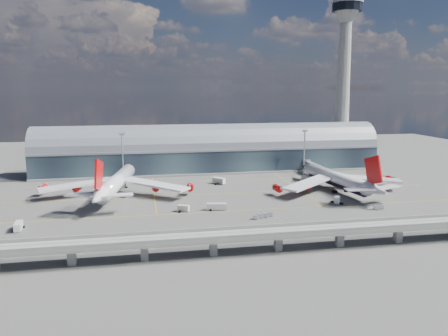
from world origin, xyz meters
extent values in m
plane|color=#474744|center=(0.00, 0.00, 0.00)|extent=(500.00, 500.00, 0.00)
cube|color=gold|center=(0.00, -10.00, 0.01)|extent=(200.00, 0.25, 0.01)
cube|color=gold|center=(0.00, 20.00, 0.01)|extent=(200.00, 0.25, 0.01)
cube|color=gold|center=(0.00, 50.00, 0.01)|extent=(200.00, 0.25, 0.01)
cube|color=gold|center=(-35.00, 30.00, 0.01)|extent=(0.25, 80.00, 0.01)
cube|color=gold|center=(35.00, 30.00, 0.01)|extent=(0.25, 80.00, 0.01)
cube|color=#202A35|center=(0.00, 78.00, 7.00)|extent=(200.00, 28.00, 14.00)
cylinder|color=gray|center=(0.00, 78.00, 14.00)|extent=(200.00, 28.00, 28.00)
cube|color=gray|center=(0.00, 64.00, 14.00)|extent=(200.00, 1.00, 1.20)
cube|color=gray|center=(0.00, 78.00, 0.60)|extent=(200.00, 30.00, 1.20)
cube|color=gray|center=(85.00, 83.00, 4.00)|extent=(18.00, 18.00, 8.00)
cone|color=gray|center=(85.00, 83.00, 45.00)|extent=(10.00, 10.00, 90.00)
cone|color=gray|center=(85.00, 83.00, 92.00)|extent=(16.00, 16.00, 8.00)
cylinder|color=black|center=(85.00, 83.00, 97.00)|extent=(18.00, 18.00, 5.00)
cylinder|color=gray|center=(85.00, 83.00, 100.00)|extent=(19.00, 19.00, 1.50)
cube|color=gray|center=(0.00, -55.00, 5.50)|extent=(220.00, 8.50, 1.20)
cube|color=gray|center=(0.00, -59.00, 6.60)|extent=(220.00, 0.40, 1.20)
cube|color=gray|center=(0.00, -51.00, 6.60)|extent=(220.00, 0.40, 1.20)
cube|color=gray|center=(0.00, -56.50, 6.15)|extent=(220.00, 0.12, 0.12)
cube|color=gray|center=(0.00, -53.50, 6.15)|extent=(220.00, 0.12, 0.12)
cube|color=gray|center=(-60.00, -55.00, 2.50)|extent=(2.20, 2.20, 5.00)
cube|color=gray|center=(-40.00, -55.00, 2.50)|extent=(2.20, 2.20, 5.00)
cube|color=gray|center=(-20.00, -55.00, 2.50)|extent=(2.20, 2.20, 5.00)
cube|color=gray|center=(0.00, -55.00, 2.50)|extent=(2.20, 2.20, 5.00)
cube|color=gray|center=(20.00, -55.00, 2.50)|extent=(2.20, 2.20, 5.00)
cube|color=gray|center=(40.00, -55.00, 2.50)|extent=(2.20, 2.20, 5.00)
cylinder|color=gray|center=(-50.00, 55.00, 12.50)|extent=(0.70, 0.70, 25.00)
cube|color=gray|center=(-50.00, 55.00, 25.20)|extent=(3.00, 0.40, 1.00)
cylinder|color=gray|center=(50.00, 55.00, 12.50)|extent=(0.70, 0.70, 25.00)
cube|color=gray|center=(50.00, 55.00, 25.20)|extent=(3.00, 0.40, 1.00)
cylinder|color=white|center=(-51.80, 25.23, 6.46)|extent=(15.56, 55.61, 6.67)
cone|color=white|center=(-46.80, 55.58, 6.46)|extent=(7.93, 9.31, 6.67)
cone|color=white|center=(-57.14, -7.17, 7.29)|extent=(8.61, 13.42, 6.67)
cube|color=#C10809|center=(-56.63, -4.09, 15.53)|extent=(2.74, 12.41, 13.80)
cube|color=white|center=(-69.35, 26.01, 5.63)|extent=(34.50, 18.64, 2.69)
cube|color=white|center=(-34.93, 20.34, 5.63)|extent=(31.76, 27.01, 2.69)
cylinder|color=#C10809|center=(-69.65, 28.17, 3.75)|extent=(4.14, 5.68, 3.33)
cylinder|color=#C10809|center=(-84.95, 30.69, 3.75)|extent=(4.14, 5.68, 3.33)
cylinder|color=#C10809|center=(-33.95, 22.29, 3.75)|extent=(4.14, 5.68, 3.33)
cylinder|color=#C10809|center=(-18.65, 19.77, 3.75)|extent=(4.14, 5.68, 3.33)
cylinder|color=gray|center=(-48.63, 44.46, 1.56)|extent=(0.52, 0.52, 3.13)
cylinder|color=gray|center=(-55.77, 21.66, 1.56)|extent=(0.63, 0.63, 3.13)
cylinder|color=gray|center=(-49.19, 20.58, 1.56)|extent=(0.63, 0.63, 3.13)
cylinder|color=black|center=(-55.77, 21.66, 0.57)|extent=(2.52, 1.91, 1.56)
cylinder|color=black|center=(-49.19, 20.58, 0.57)|extent=(2.52, 1.91, 1.56)
cylinder|color=white|center=(51.61, 15.84, 6.10)|extent=(12.69, 50.37, 6.00)
cone|color=white|center=(47.82, 43.69, 6.10)|extent=(7.06, 9.01, 6.00)
cone|color=white|center=(55.68, -14.06, 6.93)|extent=(7.62, 13.11, 6.00)
cube|color=#C10809|center=(55.26, -10.99, 14.79)|extent=(2.39, 12.35, 13.70)
cube|color=white|center=(35.84, 11.60, 5.27)|extent=(30.15, 24.94, 2.56)
cube|color=white|center=(67.94, 15.97, 5.27)|extent=(32.13, 18.56, 2.56)
cylinder|color=black|center=(51.61, 15.84, 4.45)|extent=(11.11, 45.16, 5.10)
cylinder|color=#C10809|center=(34.97, 13.57, 3.41)|extent=(3.98, 5.57, 3.31)
cylinder|color=#C10809|center=(20.70, 11.63, 3.41)|extent=(3.98, 5.57, 3.31)
cylinder|color=#C10809|center=(68.25, 18.10, 3.41)|extent=(3.98, 5.57, 3.31)
cylinder|color=#C10809|center=(82.52, 20.04, 3.41)|extent=(3.98, 5.57, 3.31)
cylinder|color=gray|center=(49.23, 33.31, 1.55)|extent=(0.52, 0.52, 3.10)
cylinder|color=gray|center=(48.89, 11.29, 1.55)|extent=(0.62, 0.62, 3.10)
cylinder|color=gray|center=(55.45, 12.19, 1.55)|extent=(0.62, 0.62, 3.10)
cylinder|color=black|center=(48.89, 11.29, 0.57)|extent=(2.46, 1.84, 1.55)
cylinder|color=black|center=(55.45, 12.19, 0.57)|extent=(2.46, 1.84, 1.55)
cube|color=gray|center=(-48.30, 52.00, 5.20)|extent=(3.00, 24.00, 3.00)
cube|color=gray|center=(-48.30, 40.00, 5.20)|extent=(3.60, 3.60, 3.40)
cylinder|color=gray|center=(-48.30, 64.00, 5.20)|extent=(4.40, 4.40, 4.00)
cylinder|color=gray|center=(-48.30, 40.00, 1.70)|extent=(0.50, 0.50, 3.40)
cylinder|color=black|center=(-48.30, 40.00, 0.35)|extent=(1.40, 0.80, 0.80)
cube|color=gray|center=(55.11, 50.00, 5.20)|extent=(3.00, 28.00, 3.00)
cube|color=gray|center=(55.11, 36.00, 5.20)|extent=(3.60, 3.60, 3.40)
cylinder|color=gray|center=(55.11, 64.00, 5.20)|extent=(4.40, 4.40, 4.00)
cylinder|color=gray|center=(55.11, 36.00, 1.70)|extent=(0.50, 0.50, 3.40)
cylinder|color=black|center=(55.11, 36.00, 0.35)|extent=(1.40, 0.80, 0.80)
cube|color=beige|center=(-82.93, -19.91, 1.56)|extent=(2.97, 7.04, 2.54)
cylinder|color=black|center=(-82.70, -17.73, 0.44)|extent=(2.52, 1.14, 0.88)
cylinder|color=black|center=(-83.17, -22.08, 0.44)|extent=(2.52, 1.14, 0.88)
cube|color=beige|center=(-24.31, -7.20, 1.45)|extent=(5.00, 3.84, 2.36)
cylinder|color=black|center=(-23.00, -6.58, 0.41)|extent=(1.71, 2.40, 0.82)
cylinder|color=black|center=(-25.63, -7.82, 0.41)|extent=(1.71, 2.40, 0.82)
cube|color=beige|center=(-10.94, -7.45, 1.55)|extent=(8.00, 3.26, 2.53)
cylinder|color=black|center=(-8.48, -7.12, 0.44)|extent=(1.19, 2.52, 0.87)
cylinder|color=black|center=(-13.41, -7.79, 0.44)|extent=(1.19, 2.52, 0.87)
cube|color=beige|center=(41.57, -6.87, 1.52)|extent=(4.64, 6.04, 2.47)
cylinder|color=black|center=(40.70, -5.27, 0.43)|extent=(2.49, 1.88, 0.85)
cylinder|color=black|center=(42.44, -8.47, 0.43)|extent=(2.49, 1.88, 0.85)
cube|color=beige|center=(45.00, 37.64, 1.73)|extent=(4.16, 5.93, 2.81)
cylinder|color=black|center=(45.58, 39.27, 0.49)|extent=(2.87, 1.82, 0.97)
cylinder|color=black|center=(44.42, 36.01, 0.49)|extent=(2.87, 1.82, 0.97)
cube|color=beige|center=(-1.36, 40.60, 1.80)|extent=(6.46, 6.70, 2.92)
cylinder|color=black|center=(0.09, 42.18, 0.51)|extent=(2.75, 2.64, 1.01)
cylinder|color=black|center=(-2.82, 39.01, 0.51)|extent=(2.75, 2.64, 1.01)
cube|color=gray|center=(-19.20, -40.92, 0.23)|extent=(2.46, 1.94, 0.27)
cube|color=#B4B3B8|center=(-19.20, -40.92, 0.95)|extent=(2.09, 1.76, 1.36)
cube|color=gray|center=(-16.92, -41.51, 0.23)|extent=(2.46, 1.94, 0.27)
cube|color=#B4B3B8|center=(-16.92, -41.51, 0.95)|extent=(2.09, 1.76, 1.36)
cube|color=gray|center=(-14.65, -42.10, 0.23)|extent=(2.46, 1.94, 0.27)
cube|color=#B4B3B8|center=(-14.65, -42.10, 0.95)|extent=(2.09, 1.76, 1.36)
cube|color=gray|center=(1.45, -22.64, 0.23)|extent=(2.60, 2.19, 0.28)
cube|color=#B4B3B8|center=(1.45, -22.64, 0.96)|extent=(2.22, 1.97, 1.38)
cube|color=gray|center=(3.66, -21.73, 0.23)|extent=(2.60, 2.19, 0.28)
cube|color=#B4B3B8|center=(3.66, -21.73, 0.96)|extent=(2.22, 1.97, 1.38)
cube|color=gray|center=(5.87, -20.83, 0.23)|extent=(2.60, 2.19, 0.28)
cube|color=#B4B3B8|center=(5.87, -20.83, 0.96)|extent=(2.22, 1.97, 1.38)
cube|color=gray|center=(8.08, -19.93, 0.23)|extent=(2.60, 2.19, 0.28)
cube|color=#B4B3B8|center=(8.08, -19.93, 0.96)|extent=(2.22, 1.97, 1.38)
cube|color=gray|center=(52.97, -19.16, 0.25)|extent=(2.80, 2.29, 0.30)
cube|color=#B4B3B8|center=(52.97, -19.16, 1.05)|extent=(2.38, 2.07, 1.51)
cube|color=gray|center=(55.45, -18.33, 0.25)|extent=(2.80, 2.29, 0.30)
cube|color=#B4B3B8|center=(55.45, -18.33, 1.05)|extent=(2.38, 2.07, 1.51)
camera|label=1|loc=(-39.45, -175.99, 48.70)|focal=35.00mm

